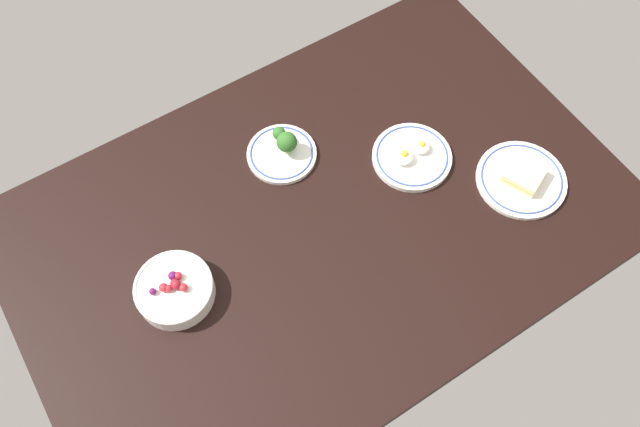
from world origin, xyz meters
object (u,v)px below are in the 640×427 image
object	(u,v)px
bowl_berries	(175,290)
plate_eggs	(412,156)
plate_broccoli	(283,150)
plate_sandwich	(522,178)

from	to	relation	value
bowl_berries	plate_eggs	xyz separation A→B (cm)	(64.01, 0.78, -1.49)
plate_broccoli	plate_eggs	size ratio (longest dim) A/B	0.88
plate_sandwich	plate_broccoli	bearing A→B (deg)	139.95
plate_sandwich	bowl_berries	distance (cm)	84.39
plate_sandwich	plate_eggs	xyz separation A→B (cm)	(-18.34, 19.19, -0.07)
plate_broccoli	bowl_berries	bearing A→B (deg)	-154.00
plate_sandwich	bowl_berries	world-z (taller)	bowl_berries
plate_sandwich	plate_eggs	bearing A→B (deg)	133.70
bowl_berries	plate_eggs	size ratio (longest dim) A/B	0.88
bowl_berries	plate_sandwich	bearing A→B (deg)	-12.60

